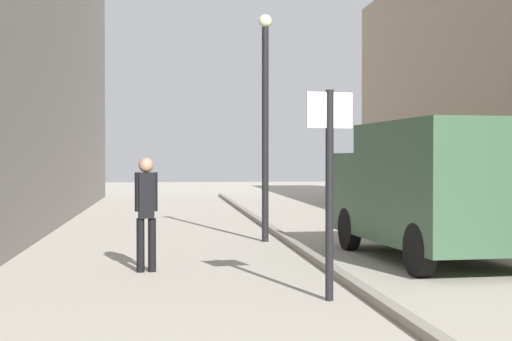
% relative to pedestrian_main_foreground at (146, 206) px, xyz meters
% --- Properties ---
extents(ground_plane, '(80.00, 80.00, 0.00)m').
position_rel_pedestrian_main_foreground_xyz_m(ground_plane, '(1.24, 2.95, -1.02)').
color(ground_plane, '#A8A093').
extents(kerb_strip, '(0.16, 40.00, 0.12)m').
position_rel_pedestrian_main_foreground_xyz_m(kerb_strip, '(2.82, 2.95, -0.96)').
color(kerb_strip, gray).
rests_on(kerb_strip, ground_plane).
extents(pedestrian_main_foreground, '(0.35, 0.23, 1.77)m').
position_rel_pedestrian_main_foreground_xyz_m(pedestrian_main_foreground, '(0.00, 0.00, 0.00)').
color(pedestrian_main_foreground, black).
rests_on(pedestrian_main_foreground, ground_plane).
extents(delivery_van, '(2.42, 5.03, 2.36)m').
position_rel_pedestrian_main_foreground_xyz_m(delivery_van, '(4.86, 0.71, 0.25)').
color(delivery_van, '#335138').
rests_on(delivery_van, ground_plane).
extents(street_sign_post, '(0.59, 0.15, 2.60)m').
position_rel_pedestrian_main_foreground_xyz_m(street_sign_post, '(2.30, -2.64, 0.52)').
color(street_sign_post, black).
rests_on(street_sign_post, ground_plane).
extents(lamp_post, '(0.28, 0.28, 4.76)m').
position_rel_pedestrian_main_foreground_xyz_m(lamp_post, '(2.38, 4.00, 1.70)').
color(lamp_post, black).
rests_on(lamp_post, ground_plane).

